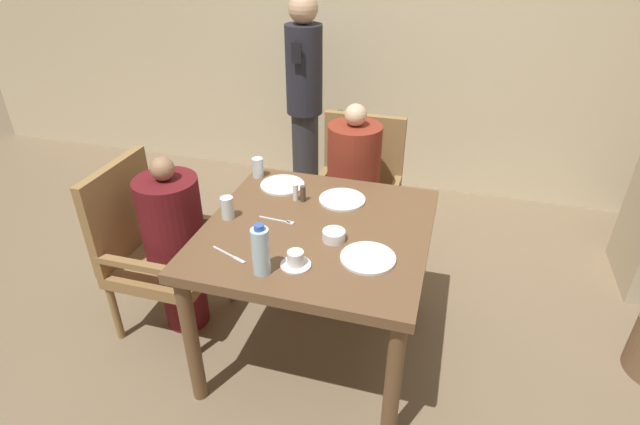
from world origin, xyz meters
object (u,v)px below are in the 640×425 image
object	(u,v)px
chair_far_side	(358,189)
plate_dessert_center	(282,185)
glass_tall_mid	(258,168)
glass_tall_near	(227,208)
chair_left_side	(152,245)
plate_main_right	(342,200)
teacup_with_saucer	(296,260)
standing_host	(305,98)
bowl_small	(334,235)
water_bottle	(261,250)
diner_in_far_chair	(353,189)
diner_in_left_chair	(176,244)
plate_main_left	(368,258)

from	to	relation	value
chair_far_side	plate_dessert_center	xyz separation A→B (m)	(-0.30, -0.59, 0.28)
plate_dessert_center	glass_tall_mid	distance (m)	0.19
glass_tall_near	glass_tall_mid	world-z (taller)	same
chair_left_side	plate_main_right	bearing A→B (deg)	15.86
plate_dessert_center	teacup_with_saucer	world-z (taller)	teacup_with_saucer
glass_tall_mid	standing_host	bearing A→B (deg)	94.83
bowl_small	water_bottle	bearing A→B (deg)	-125.90
water_bottle	plate_dessert_center	bearing A→B (deg)	103.57
teacup_with_saucer	glass_tall_near	size ratio (longest dim) A/B	1.17
standing_host	water_bottle	distance (m)	2.02
diner_in_far_chair	diner_in_left_chair	bearing A→B (deg)	-134.84
chair_far_side	bowl_small	distance (m)	1.07
chair_left_side	glass_tall_mid	world-z (taller)	chair_left_side
chair_far_side	water_bottle	world-z (taller)	water_bottle
diner_in_far_chair	plate_main_left	bearing A→B (deg)	-73.88
plate_main_right	chair_left_side	bearing A→B (deg)	-164.14
diner_in_far_chair	glass_tall_mid	xyz separation A→B (m)	(-0.46, -0.37, 0.26)
chair_far_side	glass_tall_mid	distance (m)	0.77
plate_dessert_center	diner_in_far_chair	bearing A→B (deg)	56.12
standing_host	plate_dessert_center	world-z (taller)	standing_host
plate_dessert_center	plate_main_right	bearing A→B (deg)	-10.72
chair_left_side	standing_host	bearing A→B (deg)	76.82
plate_main_left	teacup_with_saucer	distance (m)	0.31
diner_in_left_chair	chair_far_side	xyz separation A→B (m)	(0.78, 0.94, -0.03)
water_bottle	plate_main_right	bearing A→B (deg)	75.63
diner_in_far_chair	standing_host	bearing A→B (deg)	125.36
standing_host	bowl_small	size ratio (longest dim) A/B	15.33
diner_in_far_chair	water_bottle	size ratio (longest dim) A/B	4.92
chair_left_side	diner_in_left_chair	bearing A→B (deg)	0.00
chair_left_side	plate_dessert_center	size ratio (longest dim) A/B	3.99
standing_host	plate_dessert_center	distance (m)	1.26
plate_main_right	water_bottle	bearing A→B (deg)	-104.37
chair_left_side	water_bottle	xyz separation A→B (m)	(0.81, -0.39, 0.38)
water_bottle	glass_tall_near	size ratio (longest dim) A/B	2.06
diner_in_far_chair	chair_far_side	bearing A→B (deg)	90.00
chair_far_side	plate_main_left	size ratio (longest dim) A/B	3.99
plate_main_right	plate_dessert_center	world-z (taller)	same
glass_tall_mid	teacup_with_saucer	bearing A→B (deg)	-57.29
bowl_small	glass_tall_near	distance (m)	0.54
diner_in_left_chair	bowl_small	distance (m)	0.93
standing_host	plate_main_right	distance (m)	1.44
chair_left_side	diner_in_far_chair	size ratio (longest dim) A/B	0.85
chair_left_side	diner_in_left_chair	world-z (taller)	diner_in_left_chair
diner_in_left_chair	teacup_with_saucer	size ratio (longest dim) A/B	7.96
teacup_with_saucer	chair_far_side	bearing A→B (deg)	90.15
diner_in_left_chair	standing_host	distance (m)	1.63
diner_in_far_chair	plate_dessert_center	size ratio (longest dim) A/B	4.70
plate_dessert_center	glass_tall_near	bearing A→B (deg)	-110.11
standing_host	chair_left_side	bearing A→B (deg)	-103.18
plate_main_left	teacup_with_saucer	size ratio (longest dim) A/B	1.84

